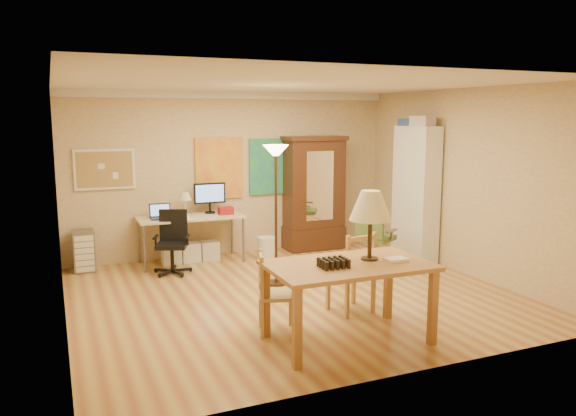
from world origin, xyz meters
name	(u,v)px	position (x,y,z in m)	size (l,w,h in m)	color
floor	(292,294)	(0.00, 0.00, 0.00)	(5.50, 5.50, 0.00)	#9F6238
crown_molding	(233,95)	(0.00, 2.46, 2.64)	(5.50, 0.08, 0.12)	white
corkboard	(105,169)	(-2.05, 2.47, 1.50)	(0.90, 0.04, 0.62)	tan
art_panel_left	(219,168)	(-0.25, 2.47, 1.45)	(0.80, 0.04, 1.00)	yellow
art_panel_right	(270,167)	(0.65, 2.47, 1.45)	(0.75, 0.04, 0.95)	teal
dining_table	(357,247)	(0.02, -1.60, 0.98)	(1.65, 1.01, 1.54)	#9B5432
ladder_chair_back	(353,275)	(0.39, -0.88, 0.45)	(0.51, 0.50, 0.97)	#AA7F4D
ladder_chair_left	(274,295)	(-0.69, -1.11, 0.41)	(0.49, 0.50, 0.88)	#AA7F4D
torchiere_lamp	(276,173)	(-0.02, 0.51, 1.54)	(0.35, 0.35, 1.92)	#3B2617
computer_desk	(192,234)	(-0.80, 2.16, 0.45)	(1.64, 0.72, 1.24)	beige
office_chair_black	(173,257)	(-1.23, 1.62, 0.25)	(0.57, 0.57, 0.93)	black
office_chair_green	(374,251)	(1.65, 0.67, 0.27)	(0.64, 0.64, 1.03)	slate
drawer_cart	(84,251)	(-2.43, 2.25, 0.31)	(0.31, 0.37, 0.62)	slate
armoire	(314,200)	(1.37, 2.24, 0.85)	(1.07, 0.51, 1.96)	black
bookshelf	(416,194)	(2.55, 0.93, 1.07)	(0.32, 0.86, 2.15)	white
wastebin	(267,249)	(0.32, 1.78, 0.19)	(0.31, 0.31, 0.38)	silver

